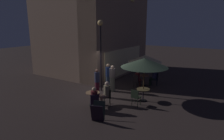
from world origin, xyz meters
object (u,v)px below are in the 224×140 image
menu_sandwich_board (98,112)px  cafe_table_0 (143,92)px  cafe_chair_0 (136,96)px  cafe_chair_2 (156,78)px  patron_seated_0 (138,78)px  patron_standing_4 (97,83)px  patio_umbrella_1 (145,59)px  patron_seated_2 (94,97)px  cafe_chair_3 (95,101)px  street_lamp_near_corner (101,42)px  cafe_table_1 (144,78)px  cafe_chair_1 (136,80)px  patron_seated_3 (106,92)px  cafe_chair_4 (109,95)px  patron_standing_5 (108,76)px  patio_umbrella_0 (144,63)px  patron_seated_1 (154,76)px  cafe_table_2 (93,96)px  patron_standing_6 (112,78)px

menu_sandwich_board → cafe_table_0: (3.22, -0.78, 0.09)m
cafe_chair_0 → cafe_chair_2: bearing=7.9°
patron_seated_0 → patron_standing_4: 3.18m
patio_umbrella_1 → patron_standing_4: size_ratio=1.37×
cafe_table_0 → patron_seated_2: patron_seated_2 is taller
menu_sandwich_board → cafe_chair_3: cafe_chair_3 is taller
patio_umbrella_1 → patron_seated_2: (-5.23, 0.45, -1.22)m
street_lamp_near_corner → menu_sandwich_board: size_ratio=5.45×
cafe_table_0 → cafe_table_1: 2.99m
cafe_chair_1 → patron_seated_3: patron_seated_3 is taller
cafe_chair_4 → patron_standing_5: 2.83m
cafe_chair_3 → patio_umbrella_0: bearing=-73.6°
cafe_table_1 → patron_seated_1: (0.29, -0.61, 0.16)m
street_lamp_near_corner → cafe_chair_0: size_ratio=4.90×
patron_seated_0 → cafe_chair_3: bearing=-168.5°
menu_sandwich_board → cafe_table_2: (1.23, 1.24, 0.11)m
street_lamp_near_corner → patron_seated_0: 3.59m
cafe_chair_3 → patron_seated_0: size_ratio=0.74×
cafe_table_0 → cafe_chair_0: size_ratio=0.80×
cafe_table_1 → cafe_chair_2: cafe_chair_2 is taller
cafe_chair_0 → cafe_table_2: bearing=123.1°
cafe_chair_0 → patron_seated_1: size_ratio=0.77×
patio_umbrella_0 → patron_standing_5: (0.86, 2.92, -1.34)m
patio_umbrella_0 → patron_seated_0: (2.08, 1.28, -1.51)m
patron_seated_1 → patron_standing_4: (-3.88, 2.08, 0.18)m
cafe_chair_1 → patron_standing_5: (-1.06, 1.60, 0.31)m
cafe_chair_0 → cafe_chair_1: bearing=27.7°
cafe_chair_1 → cafe_table_2: bearing=-176.3°
cafe_table_2 → cafe_chair_0: bearing=-60.3°
patron_standing_4 → patron_standing_6: (1.32, -0.24, -0.01)m
menu_sandwich_board → cafe_table_1: 6.01m
cafe_chair_4 → patron_seated_2: 1.03m
cafe_chair_4 → cafe_table_2: bearing=0.0°
cafe_chair_2 → patron_standing_4: size_ratio=0.57×
cafe_table_2 → patron_standing_6: size_ratio=0.43×
patron_seated_0 → patron_seated_2: (-4.54, 0.28, 0.01)m
patio_umbrella_1 → cafe_chair_1: (-0.85, 0.21, -1.38)m
menu_sandwich_board → cafe_chair_1: (5.15, 0.55, 0.12)m
patio_umbrella_1 → cafe_chair_4: size_ratio=2.59×
cafe_chair_0 → cafe_chair_2: 4.02m
cafe_chair_1 → patron_seated_1: size_ratio=0.79×
cafe_chair_3 → patron_standing_5: 3.74m
street_lamp_near_corner → patron_standing_4: street_lamp_near_corner is taller
patron_standing_5 → patron_standing_6: size_ratio=1.00×
street_lamp_near_corner → patron_seated_3: size_ratio=3.46×
patio_umbrella_0 → patron_standing_4: patio_umbrella_0 is taller
patron_seated_3 → patron_standing_4: patron_standing_4 is taller
menu_sandwich_board → patron_standing_5: (4.09, 2.15, 0.44)m
menu_sandwich_board → cafe_chair_0: cafe_chair_0 is taller
patron_seated_1 → patron_standing_5: bearing=16.5°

